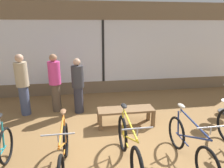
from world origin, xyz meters
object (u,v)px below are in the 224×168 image
customer_near_rack (78,85)px  customer_mid_floor (23,84)px  customer_by_window (55,82)px  bicycle_left (64,153)px  display_bench (126,112)px  bicycle_center (129,147)px  bicycle_right (189,145)px

customer_near_rack → customer_mid_floor: bearing=176.7°
customer_by_window → customer_mid_floor: bearing=-170.8°
bicycle_left → customer_mid_floor: customer_mid_floor is taller
bicycle_left → customer_by_window: (-0.41, 2.68, 0.51)m
display_bench → customer_mid_floor: customer_mid_floor is taller
bicycle_center → customer_near_rack: (-0.88, 2.47, 0.43)m
bicycle_center → customer_by_window: size_ratio=1.07×
bicycle_left → display_bench: bearing=46.7°
display_bench → customer_mid_floor: (-2.66, 1.04, 0.54)m
customer_near_rack → customer_mid_floor: size_ratio=0.92×
bicycle_right → bicycle_left: bearing=177.2°
bicycle_right → customer_near_rack: (-1.98, 2.56, 0.45)m
bicycle_left → customer_near_rack: (0.24, 2.45, 0.45)m
display_bench → customer_mid_floor: bearing=158.5°
customer_by_window → customer_mid_floor: 0.85m
bicycle_left → customer_near_rack: bearing=84.5°
customer_by_window → customer_near_rack: bearing=-18.9°
bicycle_left → display_bench: bicycle_left is taller
bicycle_center → customer_near_rack: customer_near_rack is taller
bicycle_right → customer_near_rack: customer_near_rack is taller
customer_near_rack → bicycle_center: bearing=-70.4°
bicycle_center → customer_by_window: customer_by_window is taller
bicycle_center → customer_mid_floor: (-2.37, 2.56, 0.51)m
customer_near_rack → bicycle_left: bearing=-95.5°
bicycle_right → customer_mid_floor: bearing=142.7°
bicycle_left → bicycle_center: size_ratio=0.92×
bicycle_center → bicycle_right: bearing=-4.6°
bicycle_center → customer_mid_floor: 3.52m
customer_near_rack → customer_mid_floor: (-1.49, 0.08, 0.08)m
bicycle_left → customer_by_window: bearing=98.7°
bicycle_center → bicycle_right: bicycle_center is taller
display_bench → customer_by_window: 2.23m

